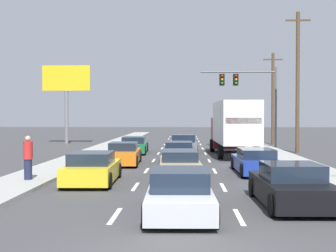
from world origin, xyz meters
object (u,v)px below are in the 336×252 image
Objects in this scene: car_navy at (179,152)px; traffic_signal_mast at (245,87)px; car_yellow at (92,169)px; car_tan at (180,165)px; roadside_billboard at (66,87)px; box_truck at (233,125)px; car_silver at (180,194)px; car_orange at (123,154)px; utility_pole_far at (273,97)px; car_gray at (183,144)px; utility_pole_mid at (298,81)px; car_green at (134,145)px; pedestrian_near_corner at (28,158)px; car_blue at (255,162)px; car_black at (291,187)px.

traffic_signal_mast reaches higher than car_navy.
car_yellow is 0.91× the size of car_tan.
box_truck is at bearing -39.25° from roadside_billboard.
roadside_billboard is at bearing 110.65° from car_silver.
car_orange is 0.49× the size of utility_pole_far.
car_gray is (3.31, 8.40, 0.04)m from car_orange.
car_green is at bearing -176.33° from utility_pole_mid.
car_navy is 0.56× the size of roadside_billboard.
utility_pole_mid is (11.73, 8.23, 4.74)m from car_orange.
car_silver is 0.51× the size of utility_pole_far.
pedestrian_near_corner is (-14.74, -24.58, -3.42)m from utility_pole_far.
roadside_billboard is (-14.75, 21.08, 4.92)m from car_blue.
car_orange is at bearing -140.83° from box_truck.
traffic_signal_mast reaches higher than car_gray.
car_silver is 0.58× the size of roadside_billboard.
roadside_billboard is at bearing 140.75° from box_truck.
box_truck is (7.01, -1.96, 1.53)m from car_green.
car_gray is (3.63, 15.25, 0.02)m from car_yellow.
car_silver is 22.75m from utility_pole_mid.
car_orange is at bearing -65.59° from roadside_billboard.
traffic_signal_mast reaches higher than car_orange.
roadside_billboard is at bearing -179.54° from utility_pole_far.
roadside_billboard is (-7.95, 17.52, 4.91)m from car_orange.
utility_pole_far is at bearing 89.71° from utility_pole_mid.
car_green reaches higher than car_blue.
car_yellow reaches higher than car_orange.
car_orange is 0.56× the size of roadside_billboard.
car_orange is at bearing -123.69° from utility_pole_far.
car_black is at bearing -62.87° from roadside_billboard.
car_yellow is 3.86m from car_tan.
utility_pole_far is (8.47, 9.27, 3.85)m from car_gray.
car_orange is 12.97m from car_black.
car_orange is at bearing -123.86° from traffic_signal_mast.
roadside_billboard is at bearing 127.43° from car_green.
car_tan is 25.89m from roadside_billboard.
utility_pole_mid reaches higher than traffic_signal_mast.
roadside_billboard reaches higher than car_navy.
car_orange is 0.96× the size of car_blue.
car_green is at bearing -52.57° from roadside_billboard.
car_green is at bearing 89.75° from car_yellow.
utility_pole_mid is 1.20× the size of utility_pole_far.
pedestrian_near_corner reaches higher than car_yellow.
car_orange is 9.03m from car_gray.
box_truck is 6.52m from utility_pole_mid.
traffic_signal_mast is (8.47, 12.61, 4.53)m from car_orange.
traffic_signal_mast is 5.47m from utility_pole_mid.
car_gray is 1.10× the size of car_black.
car_silver is 0.42× the size of utility_pole_mid.
car_green is 0.60× the size of roadside_billboard.
box_truck is 7.91m from traffic_signal_mast.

